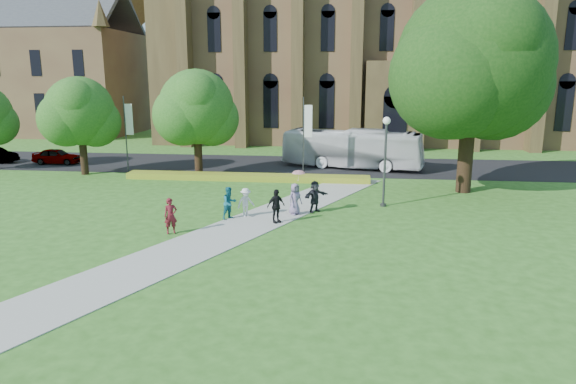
# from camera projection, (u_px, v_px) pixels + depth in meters

# --- Properties ---
(ground) EXTENTS (160.00, 160.00, 0.00)m
(ground) POSITION_uv_depth(u_px,v_px,m) (235.00, 235.00, 24.81)
(ground) COLOR #2E5F1C
(ground) RESTS_ON ground
(road) EXTENTS (160.00, 10.00, 0.02)m
(road) POSITION_uv_depth(u_px,v_px,m) (285.00, 165.00, 44.19)
(road) COLOR black
(road) RESTS_ON ground
(footpath) EXTENTS (15.58, 28.54, 0.04)m
(footpath) POSITION_uv_depth(u_px,v_px,m) (239.00, 228.00, 25.78)
(footpath) COLOR #B2B2A8
(footpath) RESTS_ON ground
(flower_hedge) EXTENTS (18.00, 1.40, 0.45)m
(flower_hedge) POSITION_uv_depth(u_px,v_px,m) (247.00, 177.00, 37.78)
(flower_hedge) COLOR gold
(flower_hedge) RESTS_ON ground
(cathedral) EXTENTS (52.60, 18.25, 28.00)m
(cathedral) POSITION_uv_depth(u_px,v_px,m) (391.00, 28.00, 59.31)
(cathedral) COLOR brown
(cathedral) RESTS_ON ground
(building_west) EXTENTS (22.00, 14.00, 18.30)m
(building_west) POSITION_uv_depth(u_px,v_px,m) (49.00, 63.00, 67.32)
(building_west) COLOR brown
(building_west) RESTS_ON ground
(streetlamp) EXTENTS (0.44, 0.44, 5.24)m
(streetlamp) POSITION_uv_depth(u_px,v_px,m) (385.00, 151.00, 29.54)
(streetlamp) COLOR #38383D
(streetlamp) RESTS_ON ground
(large_tree) EXTENTS (9.60, 9.60, 13.20)m
(large_tree) POSITION_uv_depth(u_px,v_px,m) (473.00, 62.00, 32.15)
(large_tree) COLOR #332114
(large_tree) RESTS_ON ground
(street_tree_0) EXTENTS (5.20, 5.20, 7.50)m
(street_tree_0) POSITION_uv_depth(u_px,v_px,m) (80.00, 111.00, 39.00)
(street_tree_0) COLOR #332114
(street_tree_0) RESTS_ON ground
(street_tree_1) EXTENTS (5.60, 5.60, 8.05)m
(street_tree_1) POSITION_uv_depth(u_px,v_px,m) (196.00, 107.00, 38.39)
(street_tree_1) COLOR #332114
(street_tree_1) RESTS_ON ground
(banner_pole_0) EXTENTS (0.70, 0.10, 6.00)m
(banner_pole_0) POSITION_uv_depth(u_px,v_px,m) (305.00, 132.00, 38.55)
(banner_pole_0) COLOR #38383D
(banner_pole_0) RESTS_ON ground
(banner_pole_1) EXTENTS (0.70, 0.10, 6.00)m
(banner_pole_1) POSITION_uv_depth(u_px,v_px,m) (127.00, 130.00, 40.14)
(banner_pole_1) COLOR #38383D
(banner_pole_1) RESTS_ON ground
(tour_coach) EXTENTS (11.88, 5.44, 3.22)m
(tour_coach) POSITION_uv_depth(u_px,v_px,m) (352.00, 149.00, 42.44)
(tour_coach) COLOR silver
(tour_coach) RESTS_ON road
(car_0) EXTENTS (4.04, 1.77, 1.35)m
(car_0) POSITION_uv_depth(u_px,v_px,m) (57.00, 156.00, 44.59)
(car_0) COLOR gray
(car_0) RESTS_ON road
(pedestrian_0) EXTENTS (0.76, 0.68, 1.74)m
(pedestrian_0) POSITION_uv_depth(u_px,v_px,m) (171.00, 216.00, 24.74)
(pedestrian_0) COLOR maroon
(pedestrian_0) RESTS_ON footpath
(pedestrian_1) EXTENTS (1.05, 1.07, 1.74)m
(pedestrian_1) POSITION_uv_depth(u_px,v_px,m) (230.00, 203.00, 27.25)
(pedestrian_1) COLOR #176173
(pedestrian_1) RESTS_ON footpath
(pedestrian_2) EXTENTS (1.14, 1.09, 1.56)m
(pedestrian_2) POSITION_uv_depth(u_px,v_px,m) (246.00, 202.00, 27.78)
(pedestrian_2) COLOR silver
(pedestrian_2) RESTS_ON footpath
(pedestrian_3) EXTENTS (1.07, 1.00, 1.77)m
(pedestrian_3) POSITION_uv_depth(u_px,v_px,m) (276.00, 206.00, 26.54)
(pedestrian_3) COLOR black
(pedestrian_3) RESTS_ON footpath
(pedestrian_4) EXTENTS (0.99, 0.99, 1.73)m
(pedestrian_4) POSITION_uv_depth(u_px,v_px,m) (295.00, 199.00, 28.15)
(pedestrian_4) COLOR slate
(pedestrian_4) RESTS_ON footpath
(pedestrian_5) EXTENTS (1.55, 1.51, 1.77)m
(pedestrian_5) POSITION_uv_depth(u_px,v_px,m) (315.00, 196.00, 28.68)
(pedestrian_5) COLOR #23232A
(pedestrian_5) RESTS_ON footpath
(parasol) EXTENTS (0.73, 0.73, 0.64)m
(parasol) POSITION_uv_depth(u_px,v_px,m) (299.00, 178.00, 27.96)
(parasol) COLOR #DFA19D
(parasol) RESTS_ON pedestrian_4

